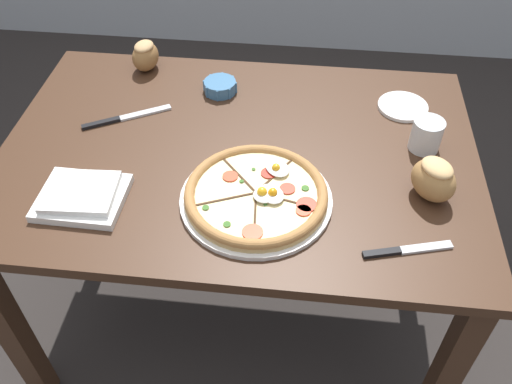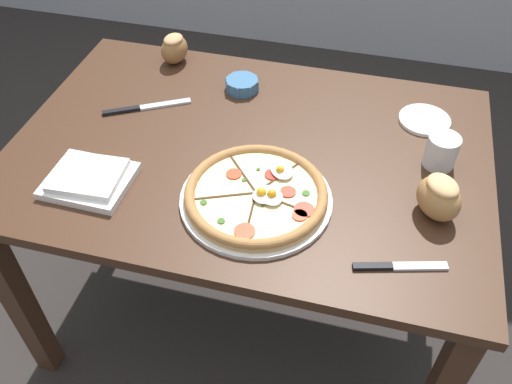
# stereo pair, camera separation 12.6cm
# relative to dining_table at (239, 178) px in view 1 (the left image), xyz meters

# --- Properties ---
(ground_plane) EXTENTS (12.00, 12.00, 0.00)m
(ground_plane) POSITION_rel_dining_table_xyz_m (0.00, 0.00, -0.62)
(ground_plane) COLOR #2D2826
(dining_table) EXTENTS (1.24, 0.85, 0.72)m
(dining_table) POSITION_rel_dining_table_xyz_m (0.00, 0.00, 0.00)
(dining_table) COLOR #422819
(dining_table) RESTS_ON ground_plane
(pizza) EXTENTS (0.36, 0.36, 0.05)m
(pizza) POSITION_rel_dining_table_xyz_m (0.07, -0.18, 0.12)
(pizza) COLOR white
(pizza) RESTS_ON dining_table
(ramekin_bowl) EXTENTS (0.10, 0.10, 0.04)m
(ramekin_bowl) POSITION_rel_dining_table_xyz_m (-0.09, 0.25, 0.12)
(ramekin_bowl) COLOR teal
(ramekin_bowl) RESTS_ON dining_table
(napkin_folded) EXTENTS (0.20, 0.17, 0.04)m
(napkin_folded) POSITION_rel_dining_table_xyz_m (-0.34, -0.23, 0.12)
(napkin_folded) COLOR white
(napkin_folded) RESTS_ON dining_table
(bread_piece_near) EXTENTS (0.09, 0.11, 0.09)m
(bread_piece_near) POSITION_rel_dining_table_xyz_m (-0.33, 0.35, 0.15)
(bread_piece_near) COLOR olive
(bread_piece_near) RESTS_ON dining_table
(bread_piece_mid) EXTENTS (0.14, 0.14, 0.10)m
(bread_piece_mid) POSITION_rel_dining_table_xyz_m (0.48, -0.12, 0.16)
(bread_piece_mid) COLOR #B27F47
(bread_piece_mid) RESTS_ON dining_table
(knife_main) EXTENTS (0.20, 0.07, 0.01)m
(knife_main) POSITION_rel_dining_table_xyz_m (0.41, -0.30, 0.11)
(knife_main) COLOR silver
(knife_main) RESTS_ON dining_table
(knife_spare) EXTENTS (0.23, 0.14, 0.01)m
(knife_spare) POSITION_rel_dining_table_xyz_m (-0.33, 0.10, 0.11)
(knife_spare) COLOR silver
(knife_spare) RESTS_ON dining_table
(water_glass) EXTENTS (0.08, 0.08, 0.08)m
(water_glass) POSITION_rel_dining_table_xyz_m (0.48, 0.06, 0.14)
(water_glass) COLOR white
(water_glass) RESTS_ON dining_table
(side_saucer) EXTENTS (0.14, 0.14, 0.01)m
(side_saucer) POSITION_rel_dining_table_xyz_m (0.44, 0.23, 0.11)
(side_saucer) COLOR white
(side_saucer) RESTS_ON dining_table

